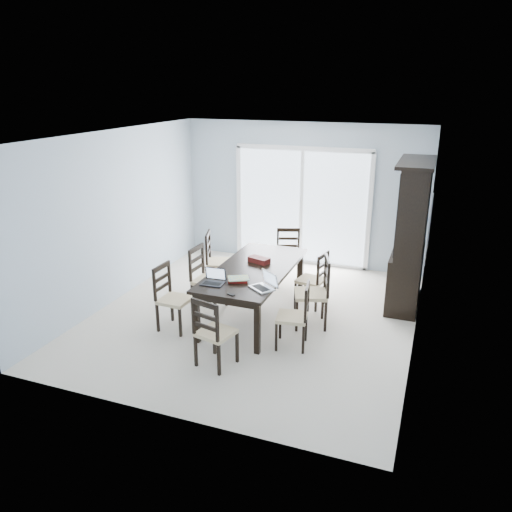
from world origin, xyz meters
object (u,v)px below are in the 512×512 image
(cell_phone, at_px, (231,294))
(chair_left_mid, at_px, (203,271))
(china_hutch, at_px, (410,237))
(hot_tub, at_px, (303,224))
(laptop_silver, at_px, (262,285))
(chair_end_far, at_px, (288,250))
(game_box, at_px, (259,260))
(chair_right_far, at_px, (317,274))
(dining_table, at_px, (254,273))
(chair_right_near, at_px, (299,309))
(chair_right_mid, at_px, (318,285))
(chair_left_near, at_px, (169,290))
(chair_left_far, at_px, (215,255))
(laptop_dark, at_px, (213,281))
(chair_end_near, at_px, (211,326))

(cell_phone, bearing_deg, chair_left_mid, 152.95)
(china_hutch, distance_m, hot_tub, 3.35)
(laptop_silver, height_order, hot_tub, laptop_silver)
(chair_end_far, xyz_separation_m, cell_phone, (0.02, -2.51, 0.20))
(game_box, bearing_deg, chair_right_far, 26.93)
(laptop_silver, bearing_deg, game_box, 148.25)
(dining_table, bearing_deg, chair_right_near, -37.42)
(chair_right_mid, bearing_deg, chair_left_near, 93.52)
(chair_left_near, relative_size, chair_left_far, 0.95)
(laptop_silver, distance_m, game_box, 0.99)
(chair_end_far, height_order, game_box, chair_end_far)
(chair_left_mid, xyz_separation_m, chair_right_mid, (1.74, 0.03, 0.03))
(chair_left_near, xyz_separation_m, laptop_dark, (0.67, -0.01, 0.24))
(chair_end_far, distance_m, cell_phone, 2.52)
(dining_table, xyz_separation_m, chair_end_near, (0.03, -1.50, -0.12))
(chair_left_near, relative_size, chair_left_mid, 0.95)
(chair_left_mid, xyz_separation_m, chair_right_far, (1.58, 0.63, -0.05))
(chair_left_near, distance_m, chair_right_far, 2.21)
(chair_left_near, distance_m, game_box, 1.39)
(china_hutch, height_order, chair_right_far, china_hutch)
(chair_right_far, distance_m, chair_end_far, 1.14)
(china_hutch, height_order, cell_phone, china_hutch)
(china_hutch, relative_size, chair_left_near, 2.08)
(chair_left_mid, relative_size, game_box, 3.58)
(chair_right_near, distance_m, laptop_dark, 1.18)
(dining_table, distance_m, game_box, 0.26)
(cell_phone, xyz_separation_m, hot_tub, (-0.34, 4.60, -0.33))
(chair_end_near, bearing_deg, china_hutch, 67.98)
(chair_left_mid, xyz_separation_m, chair_end_far, (0.86, 1.51, -0.03))
(chair_right_far, relative_size, chair_end_far, 0.96)
(chair_left_near, height_order, chair_left_far, chair_left_far)
(china_hutch, relative_size, chair_right_far, 2.18)
(chair_end_near, height_order, laptop_silver, chair_end_near)
(china_hutch, bearing_deg, cell_phone, -130.94)
(cell_phone, height_order, hot_tub, hot_tub)
(chair_left_mid, height_order, chair_right_mid, chair_right_mid)
(chair_end_near, xyz_separation_m, cell_phone, (0.04, 0.50, 0.20))
(chair_left_mid, bearing_deg, chair_left_near, -8.27)
(chair_right_far, distance_m, laptop_silver, 1.40)
(game_box, bearing_deg, chair_end_far, 87.35)
(china_hutch, xyz_separation_m, laptop_silver, (-1.66, -1.94, -0.27))
(cell_phone, bearing_deg, chair_left_far, 142.26)
(chair_end_near, bearing_deg, chair_left_far, 127.80)
(china_hutch, bearing_deg, game_box, -153.36)
(cell_phone, bearing_deg, dining_table, 115.63)
(chair_right_mid, xyz_separation_m, laptop_silver, (-0.57, -0.72, 0.19))
(chair_left_far, relative_size, chair_right_far, 1.10)
(chair_left_far, height_order, laptop_silver, chair_left_far)
(chair_right_far, relative_size, game_box, 3.26)
(chair_left_near, distance_m, hot_tub, 4.41)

